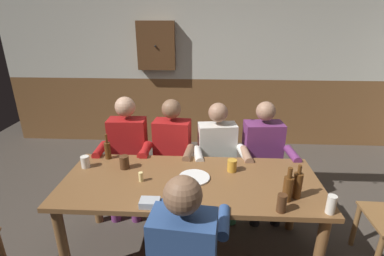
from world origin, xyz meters
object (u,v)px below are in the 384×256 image
at_px(bottle_1, 108,150).
at_px(wall_dart_cabinet, 156,46).
at_px(plate_0, 194,178).
at_px(person_2, 218,155).
at_px(pint_glass_2, 331,204).
at_px(person_0, 127,150).
at_px(pint_glass_4, 85,162).
at_px(person_1, 171,153).
at_px(person_4, 186,246).
at_px(condiment_caddy, 150,203).
at_px(pint_glass_0, 232,165).
at_px(person_3, 264,154).
at_px(bottle_2, 288,188).
at_px(dining_table, 191,190).
at_px(bottle_0, 297,185).
at_px(pint_glass_3, 124,162).
at_px(pint_glass_1, 282,203).

xyz_separation_m(bottle_1, wall_dart_cabinet, (0.15, 1.99, 0.75)).
bearing_deg(wall_dart_cabinet, plate_0, -73.78).
distance_m(person_2, pint_glass_2, 1.25).
height_order(person_0, pint_glass_4, person_0).
relative_size(person_1, person_4, 1.01).
xyz_separation_m(condiment_caddy, pint_glass_0, (0.61, 0.52, 0.03)).
distance_m(person_3, pint_glass_0, 0.62).
height_order(bottle_2, wall_dart_cabinet, wall_dart_cabinet).
relative_size(condiment_caddy, bottle_1, 0.57).
xyz_separation_m(dining_table, bottle_0, (0.79, -0.19, 0.20)).
xyz_separation_m(person_4, wall_dart_cabinet, (-0.65, 2.99, 0.91)).
distance_m(person_3, bottle_0, 0.87).
bearing_deg(bottle_0, person_2, 122.81).
distance_m(person_0, pint_glass_3, 0.51).
height_order(person_1, condiment_caddy, person_1).
bearing_deg(condiment_caddy, bottle_2, 7.02).
relative_size(dining_table, pint_glass_2, 15.61).
distance_m(person_1, bottle_0, 1.34).
distance_m(bottle_0, pint_glass_2, 0.25).
relative_size(person_0, bottle_0, 4.62).
relative_size(pint_glass_1, pint_glass_2, 0.99).
bearing_deg(pint_glass_1, pint_glass_3, 156.51).
bearing_deg(bottle_1, pint_glass_0, -8.83).
height_order(pint_glass_0, pint_glass_4, pint_glass_0).
distance_m(bottle_2, pint_glass_2, 0.29).
xyz_separation_m(person_1, pint_glass_1, (0.89, -1.01, 0.14)).
bearing_deg(bottle_0, pint_glass_3, 165.26).
xyz_separation_m(bottle_1, pint_glass_3, (0.21, -0.18, -0.03)).
xyz_separation_m(person_3, pint_glass_2, (0.26, -1.02, 0.14)).
distance_m(pint_glass_2, pint_glass_3, 1.65).
relative_size(person_0, person_4, 1.03).
xyz_separation_m(person_0, pint_glass_2, (1.67, -1.02, 0.13)).
height_order(person_1, pint_glass_3, person_1).
bearing_deg(person_1, pint_glass_1, 137.20).
distance_m(person_2, bottle_0, 1.02).
height_order(person_4, pint_glass_2, person_4).
xyz_separation_m(person_2, bottle_1, (-1.04, -0.30, 0.18)).
bearing_deg(bottle_2, bottle_1, 158.90).
distance_m(bottle_0, bottle_1, 1.67).
bearing_deg(pint_glass_2, person_3, 104.10).
bearing_deg(person_0, person_4, 116.32).
distance_m(condiment_caddy, plate_0, 0.48).
height_order(bottle_0, pint_glass_3, bottle_0).
bearing_deg(person_3, person_0, -4.47).
relative_size(condiment_caddy, pint_glass_2, 1.04).
distance_m(person_2, pint_glass_4, 1.29).
distance_m(plate_0, wall_dart_cabinet, 2.55).
distance_m(dining_table, plate_0, 0.11).
bearing_deg(pint_glass_2, bottle_1, 158.03).
bearing_deg(pint_glass_1, bottle_0, 49.19).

